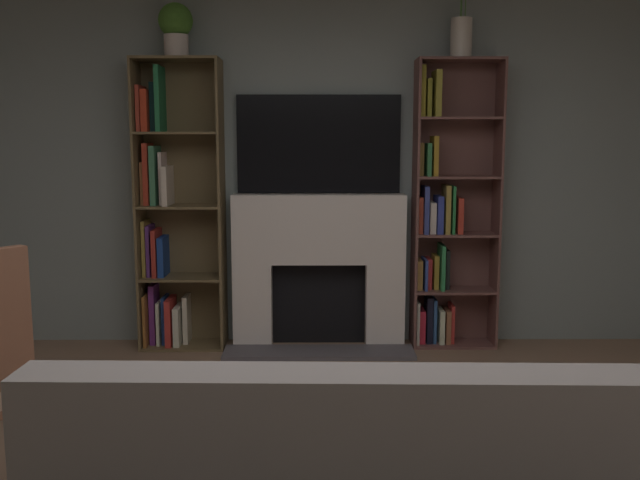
# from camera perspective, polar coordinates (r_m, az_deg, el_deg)

# --- Properties ---
(wall_back_accent) EXTENTS (5.44, 0.06, 2.89)m
(wall_back_accent) POSITION_cam_1_polar(r_m,az_deg,el_deg) (5.20, -0.11, 7.36)
(wall_back_accent) COLOR gray
(wall_back_accent) RESTS_ON ground_plane
(fireplace) EXTENTS (1.37, 0.53, 1.13)m
(fireplace) POSITION_cam_1_polar(r_m,az_deg,el_deg) (5.14, -0.10, -2.13)
(fireplace) COLOR white
(fireplace) RESTS_ON ground_plane
(tv) EXTENTS (1.20, 0.06, 0.71)m
(tv) POSITION_cam_1_polar(r_m,az_deg,el_deg) (5.14, -0.11, 7.89)
(tv) COLOR black
(tv) RESTS_ON fireplace
(bookshelf_left) EXTENTS (0.61, 0.32, 2.10)m
(bookshelf_left) POSITION_cam_1_polar(r_m,az_deg,el_deg) (5.19, -12.11, 2.04)
(bookshelf_left) COLOR brown
(bookshelf_left) RESTS_ON ground_plane
(bookshelf_right) EXTENTS (0.61, 0.27, 2.10)m
(bookshelf_right) POSITION_cam_1_polar(r_m,az_deg,el_deg) (5.19, 10.29, 1.95)
(bookshelf_right) COLOR brown
(bookshelf_right) RESTS_ON ground_plane
(potted_plant) EXTENTS (0.24, 0.24, 0.38)m
(potted_plant) POSITION_cam_1_polar(r_m,az_deg,el_deg) (5.17, -11.79, 16.79)
(potted_plant) COLOR beige
(potted_plant) RESTS_ON bookshelf_left
(vase_with_flowers) EXTENTS (0.15, 0.15, 0.46)m
(vase_with_flowers) POSITION_cam_1_polar(r_m,az_deg,el_deg) (5.17, 11.54, 16.22)
(vase_with_flowers) COLOR beige
(vase_with_flowers) RESTS_ON bookshelf_right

